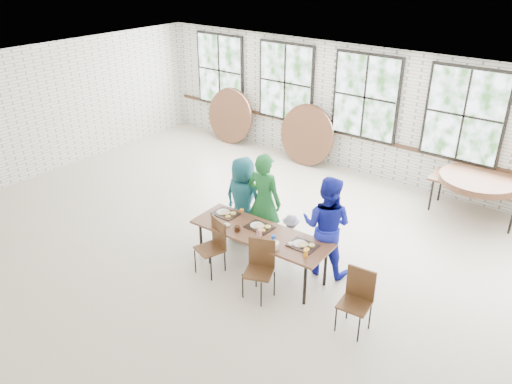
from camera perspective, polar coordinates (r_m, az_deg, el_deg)
room at (r=11.77m, az=12.38°, el=10.33°), size 12.00×12.00×12.00m
dining_table at (r=8.22m, az=0.50°, el=-4.92°), size 2.43×0.90×0.74m
chair_near_left at (r=8.31m, az=-4.79°, el=-5.70°), size 0.52×0.51×0.95m
chair_near_right at (r=7.76m, az=0.49°, el=-8.16°), size 0.54×0.54×0.95m
chair_spare at (r=7.28m, az=11.53°, el=-11.44°), size 0.46×0.45×0.95m
adult_teal at (r=9.09m, az=-1.47°, el=-0.81°), size 0.82×0.56×1.61m
adult_green at (r=8.78m, az=0.93°, el=-1.09°), size 0.70×0.50×1.82m
toddler at (r=8.73m, az=4.00°, el=-5.07°), size 0.61×0.50×0.83m
adult_blue at (r=8.20m, az=8.07°, el=-3.85°), size 0.96×0.82×1.74m
storage_table at (r=10.81m, az=23.98°, el=0.68°), size 1.82×0.79×0.74m
tabletop_clutter at (r=8.11m, az=0.87°, el=-4.78°), size 2.08×0.61×0.11m
round_tops_stacked at (r=10.77m, az=24.09°, el=1.25°), size 1.50×1.50×0.13m
round_tops_leaning at (r=13.18m, az=1.19°, el=7.67°), size 4.05×0.45×1.49m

